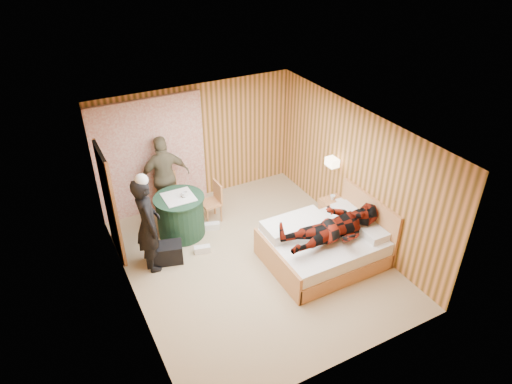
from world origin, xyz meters
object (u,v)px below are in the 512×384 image
woman_standing (148,224)px  man_on_bed (336,221)px  round_table (181,215)px  nightstand (335,214)px  bed (324,245)px  man_at_table (165,177)px  wall_lamp (332,162)px  chair_near (214,199)px  duffel_bag (165,253)px  chair_far (168,192)px

woman_standing → man_on_bed: bearing=-113.0°
round_table → nightstand: bearing=-23.7°
bed → man_at_table: bearing=126.3°
bed → wall_lamp: bearing=51.2°
chair_near → woman_standing: bearing=-63.8°
nightstand → wall_lamp: bearing=81.7°
wall_lamp → woman_standing: (-3.53, 0.25, -0.42)m
chair_near → wall_lamp: bearing=60.0°
wall_lamp → chair_near: bearing=152.0°
round_table → chair_near: bearing=12.5°
bed → duffel_bag: size_ratio=3.13×
bed → chair_far: size_ratio=2.12×
chair_far → woman_standing: woman_standing is taller
round_table → woman_standing: 1.10m
nightstand → woman_standing: size_ratio=0.34×
bed → chair_far: 3.29m
nightstand → man_on_bed: size_ratio=0.34×
round_table → man_on_bed: bearing=-46.7°
man_at_table → man_on_bed: bearing=126.1°
nightstand → man_at_table: size_ratio=0.34×
nightstand → man_at_table: 3.42m
nightstand → round_table: size_ratio=0.63×
wall_lamp → man_at_table: size_ratio=0.15×
wall_lamp → nightstand: bearing=-98.3°
nightstand → chair_near: 2.40m
woman_standing → man_at_table: woman_standing is taller
wall_lamp → round_table: wall_lamp is taller
chair_far → chair_near: (0.75, -0.57, -0.06)m
chair_far → man_at_table: bearing=107.8°
duffel_bag → woman_standing: bearing=-163.9°
round_table → duffel_bag: 0.88m
woman_standing → chair_far: bearing=-24.1°
man_at_table → man_on_bed: (2.00, -2.91, 0.09)m
round_table → duffel_bag: round_table is taller
man_at_table → man_on_bed: 3.53m
round_table → chair_far: chair_far is taller
nightstand → chair_near: bearing=145.2°
round_table → man_at_table: bearing=90.0°
man_at_table → chair_far: bearing=102.6°
bed → woman_standing: size_ratio=1.12×
round_table → man_at_table: size_ratio=0.55×
bed → woman_standing: 3.06m
nightstand → chair_near: size_ratio=0.73×
wall_lamp → chair_near: wall_lamp is taller
chair_far → chair_near: chair_far is taller
chair_near → duffel_bag: 1.57m
wall_lamp → duffel_bag: 3.51m
nightstand → man_on_bed: man_on_bed is taller
wall_lamp → chair_near: size_ratio=0.32×
chair_far → man_at_table: 0.33m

